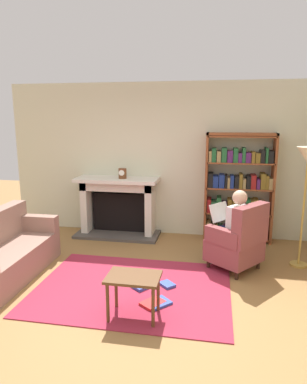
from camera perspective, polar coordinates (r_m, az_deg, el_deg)
ground at (r=4.25m, az=-4.44°, el=-17.42°), size 14.00×14.00×0.00m
back_wall at (r=6.24m, az=1.32°, el=5.30°), size 5.60×0.10×2.70m
area_rug at (r=4.50m, az=-3.43°, el=-15.52°), size 2.40×1.80×0.01m
fireplace at (r=6.30m, az=-5.74°, el=-1.98°), size 1.49×0.64×1.05m
mantel_clock at (r=6.06m, az=-5.13°, el=3.06°), size 0.14×0.14×0.18m
bookshelf at (r=6.03m, az=13.85°, el=0.38°), size 1.14×0.32×1.85m
armchair_reading at (r=4.97m, az=13.84°, el=-7.85°), size 0.88×0.89×0.97m
seated_reader at (r=4.97m, az=12.85°, el=-5.40°), size 0.59×0.57×1.14m
sofa_floral at (r=5.07m, az=-23.50°, el=-9.39°), size 0.75×1.71×0.85m
side_table at (r=3.76m, az=-3.32°, el=-14.69°), size 0.56×0.39×0.48m
scattered_books at (r=4.30m, az=0.01°, el=-16.56°), size 0.57×0.75×0.04m
floor_lamp at (r=5.16m, az=24.04°, el=3.91°), size 0.32×0.32×1.71m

